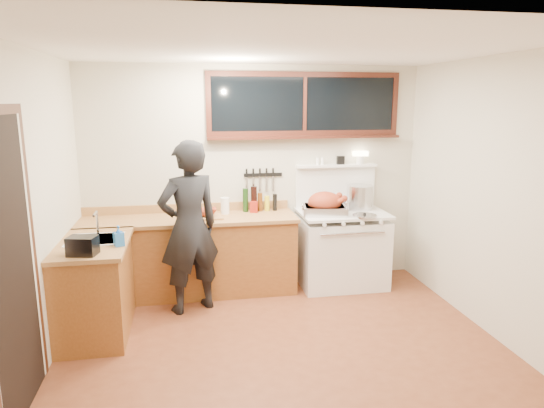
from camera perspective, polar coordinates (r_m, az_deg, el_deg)
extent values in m
cube|color=brown|center=(4.58, 1.32, -16.62)|extent=(4.00, 3.50, 0.02)
cube|color=beige|center=(5.84, -2.10, 3.29)|extent=(4.00, 0.05, 2.60)
cube|color=beige|center=(2.48, 9.80, -9.21)|extent=(4.00, 0.05, 2.60)
cube|color=beige|center=(4.22, -26.67, -1.44)|extent=(0.05, 3.50, 2.60)
cube|color=beige|center=(4.93, 25.12, 0.52)|extent=(0.05, 3.50, 2.60)
cube|color=white|center=(4.04, 1.51, 18.23)|extent=(4.00, 3.50, 0.05)
cube|color=brown|center=(5.67, -9.63, -6.20)|extent=(2.40, 0.60, 0.86)
cube|color=#9F703F|center=(5.54, -9.79, -1.80)|extent=(2.44, 0.64, 0.04)
cube|color=#9F703F|center=(5.81, -9.85, -0.44)|extent=(2.40, 0.03, 0.10)
sphere|color=#B78C38|center=(5.41, -20.37, -4.69)|extent=(0.03, 0.03, 0.03)
sphere|color=#B78C38|center=(5.34, -15.08, -4.55)|extent=(0.03, 0.03, 0.03)
sphere|color=#B78C38|center=(5.32, -9.69, -4.37)|extent=(0.03, 0.03, 0.03)
sphere|color=#B78C38|center=(5.35, -4.32, -4.15)|extent=(0.03, 0.03, 0.03)
sphere|color=#B78C38|center=(5.41, 0.44, -3.93)|extent=(0.03, 0.03, 0.03)
cube|color=brown|center=(4.97, -20.07, -9.44)|extent=(0.60, 1.05, 0.86)
cube|color=#9F703F|center=(4.83, -20.33, -4.45)|extent=(0.64, 1.09, 0.04)
cube|color=white|center=(4.91, -20.04, -4.65)|extent=(0.45, 0.40, 0.14)
cube|color=white|center=(4.89, -20.09, -3.92)|extent=(0.50, 0.45, 0.01)
cylinder|color=silver|center=(5.03, -19.85, -2.11)|extent=(0.02, 0.02, 0.24)
cylinder|color=silver|center=(4.93, -20.09, -1.09)|extent=(0.02, 0.18, 0.02)
cube|color=white|center=(5.91, 8.18, -5.58)|extent=(1.00, 0.70, 0.82)
cube|color=white|center=(5.79, 8.32, -1.09)|extent=(1.02, 0.72, 0.03)
cube|color=white|center=(5.57, 9.31, -5.53)|extent=(0.88, 0.02, 0.46)
cylinder|color=silver|center=(5.48, 9.50, -3.43)|extent=(0.75, 0.02, 0.02)
cylinder|color=white|center=(5.36, 6.18, -2.47)|extent=(0.04, 0.03, 0.04)
cylinder|color=white|center=(5.43, 8.41, -2.35)|extent=(0.04, 0.03, 0.04)
cylinder|color=white|center=(5.50, 10.58, -2.24)|extent=(0.04, 0.03, 0.04)
cylinder|color=white|center=(5.58, 12.70, -2.12)|extent=(0.04, 0.03, 0.04)
cube|color=white|center=(6.03, 7.44, 2.04)|extent=(1.00, 0.05, 0.50)
cube|color=white|center=(5.96, 7.60, 4.50)|extent=(1.00, 0.12, 0.03)
cylinder|color=white|center=(6.05, 10.33, 5.13)|extent=(0.10, 0.10, 0.10)
cube|color=#FFE5B2|center=(6.04, 10.36, 5.86)|extent=(0.18, 0.09, 0.06)
cube|color=black|center=(5.97, 8.08, 5.12)|extent=(0.09, 0.05, 0.10)
cylinder|color=white|center=(5.90, 5.94, 5.05)|extent=(0.04, 0.04, 0.09)
cylinder|color=white|center=(5.89, 5.38, 5.04)|extent=(0.04, 0.04, 0.09)
cube|color=black|center=(5.84, 3.86, 11.65)|extent=(2.20, 0.01, 0.62)
cube|color=black|center=(5.85, 3.92, 14.99)|extent=(2.32, 0.04, 0.06)
cube|color=black|center=(5.85, 3.82, 8.32)|extent=(2.32, 0.04, 0.06)
cube|color=black|center=(5.67, -7.51, 11.57)|extent=(0.06, 0.04, 0.62)
cube|color=black|center=(6.21, 14.24, 11.34)|extent=(0.06, 0.04, 0.62)
cube|color=black|center=(5.84, 3.87, 11.65)|extent=(0.04, 0.04, 0.62)
cube|color=black|center=(5.81, 3.93, 7.85)|extent=(2.32, 0.13, 0.03)
cube|color=black|center=(3.76, -28.13, -7.05)|extent=(0.01, 0.86, 2.10)
cube|color=black|center=(4.21, -26.11, -4.94)|extent=(0.01, 0.07, 2.10)
cube|color=black|center=(5.81, -1.07, 3.46)|extent=(0.46, 0.02, 0.04)
cube|color=silver|center=(5.79, -2.99, 2.31)|extent=(0.02, 0.00, 0.18)
cube|color=black|center=(5.77, -3.01, 3.68)|extent=(0.02, 0.02, 0.10)
cube|color=silver|center=(5.80, -2.21, 2.33)|extent=(0.02, 0.00, 0.18)
cube|color=black|center=(5.78, -2.22, 3.70)|extent=(0.02, 0.02, 0.10)
cube|color=silver|center=(5.81, -1.43, 2.36)|extent=(0.02, 0.00, 0.18)
cube|color=black|center=(5.79, -1.44, 3.72)|extent=(0.02, 0.02, 0.10)
cube|color=silver|center=(5.82, -0.65, 2.38)|extent=(0.03, 0.00, 0.18)
cube|color=black|center=(5.80, -0.65, 3.74)|extent=(0.02, 0.02, 0.10)
cube|color=silver|center=(5.84, 0.13, 2.40)|extent=(0.03, 0.00, 0.18)
cube|color=black|center=(5.81, 0.13, 3.76)|extent=(0.02, 0.02, 0.10)
imported|color=black|center=(5.08, -9.73, -2.75)|extent=(0.78, 0.66, 1.81)
imported|color=blue|center=(4.60, -17.59, -3.59)|extent=(0.11, 0.11, 0.19)
cube|color=black|center=(4.44, -21.40, -4.60)|extent=(0.27, 0.21, 0.16)
cube|color=#9F703F|center=(5.48, -7.68, -1.56)|extent=(0.36, 0.28, 0.02)
ellipsoid|color=#95361B|center=(5.46, -7.70, -0.89)|extent=(0.20, 0.14, 0.11)
sphere|color=#95361B|center=(5.50, -6.82, -0.50)|extent=(0.04, 0.04, 0.04)
sphere|color=#95361B|center=(5.42, -6.76, -0.70)|extent=(0.04, 0.04, 0.04)
cube|color=silver|center=(5.65, 6.19, -0.68)|extent=(0.56, 0.46, 0.10)
cube|color=#3F3F42|center=(5.64, 6.20, -0.34)|extent=(0.50, 0.40, 0.03)
torus|color=silver|center=(5.57, 3.62, -0.29)|extent=(0.03, 0.10, 0.10)
torus|color=silver|center=(5.72, 8.71, -0.09)|extent=(0.03, 0.10, 0.10)
ellipsoid|color=#95361B|center=(5.63, 6.21, 0.21)|extent=(0.44, 0.36, 0.25)
cylinder|color=#95361B|center=(5.58, 7.80, 0.26)|extent=(0.15, 0.09, 0.11)
sphere|color=#95361B|center=(5.59, 8.52, 0.64)|extent=(0.08, 0.08, 0.08)
cylinder|color=#95361B|center=(5.75, 7.23, 0.64)|extent=(0.15, 0.09, 0.11)
sphere|color=#95361B|center=(5.77, 7.92, 1.01)|extent=(0.08, 0.08, 0.08)
cylinder|color=silver|center=(5.94, 10.26, 0.77)|extent=(0.33, 0.33, 0.29)
cylinder|color=silver|center=(5.89, 8.57, -0.20)|extent=(0.19, 0.19, 0.11)
cylinder|color=black|center=(5.99, 8.68, 0.45)|extent=(0.07, 0.14, 0.02)
cylinder|color=silver|center=(5.59, 10.85, -1.36)|extent=(0.31, 0.31, 0.02)
sphere|color=black|center=(5.59, 10.85, -1.18)|extent=(0.03, 0.03, 0.03)
cube|color=maroon|center=(5.70, -2.14, -0.35)|extent=(0.10, 0.09, 0.13)
cylinder|color=white|center=(5.65, -5.55, -0.20)|extent=(0.12, 0.12, 0.19)
cylinder|color=black|center=(5.73, -3.14, 0.47)|extent=(0.06, 0.06, 0.28)
cylinder|color=black|center=(5.74, -2.14, 0.60)|extent=(0.07, 0.07, 0.30)
cylinder|color=black|center=(5.76, -1.41, 0.24)|extent=(0.06, 0.06, 0.22)
cylinder|color=black|center=(5.77, -0.59, 0.07)|extent=(0.06, 0.06, 0.18)
cylinder|color=black|center=(5.79, 0.34, 0.20)|extent=(0.05, 0.05, 0.20)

